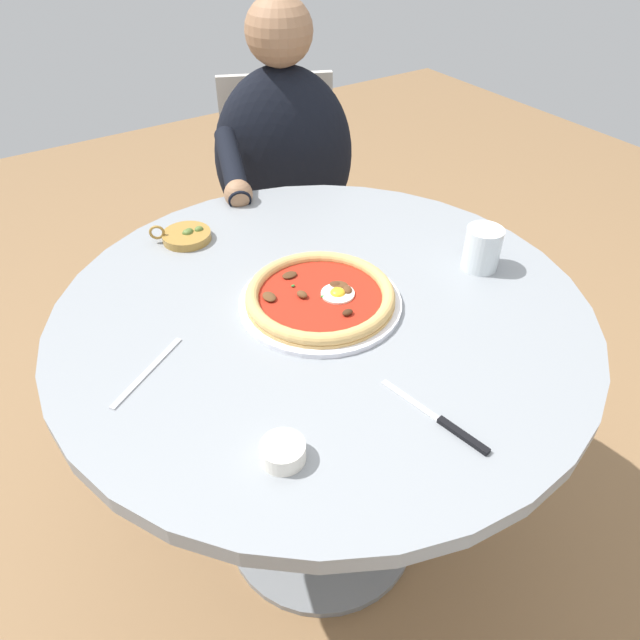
% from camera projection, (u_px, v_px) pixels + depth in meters
% --- Properties ---
extents(ground_plane, '(6.00, 6.00, 0.02)m').
position_uv_depth(ground_plane, '(322.00, 527.00, 1.58)').
color(ground_plane, olive).
extents(dining_table, '(1.02, 1.02, 0.74)m').
position_uv_depth(dining_table, '(322.00, 367.00, 1.21)').
color(dining_table, gray).
rests_on(dining_table, ground).
extents(pizza_on_plate, '(0.31, 0.31, 0.03)m').
position_uv_depth(pizza_on_plate, '(322.00, 297.00, 1.11)').
color(pizza_on_plate, white).
rests_on(pizza_on_plate, dining_table).
extents(water_glass, '(0.07, 0.07, 0.09)m').
position_uv_depth(water_glass, '(482.00, 251.00, 1.19)').
color(water_glass, silver).
rests_on(water_glass, dining_table).
extents(steak_knife, '(0.05, 0.20, 0.01)m').
position_uv_depth(steak_knife, '(448.00, 425.00, 0.88)').
color(steak_knife, silver).
rests_on(steak_knife, dining_table).
extents(ramekin_capers, '(0.07, 0.07, 0.03)m').
position_uv_depth(ramekin_capers, '(283.00, 451.00, 0.83)').
color(ramekin_capers, white).
rests_on(ramekin_capers, dining_table).
extents(olive_pan, '(0.13, 0.11, 0.04)m').
position_uv_depth(olive_pan, '(186.00, 236.00, 1.29)').
color(olive_pan, olive).
rests_on(olive_pan, dining_table).
extents(fork_utensil, '(0.16, 0.11, 0.00)m').
position_uv_depth(fork_utensil, '(148.00, 372.00, 0.97)').
color(fork_utensil, '#BCBCC1').
rests_on(fork_utensil, dining_table).
extents(diner_person, '(0.52, 0.46, 1.14)m').
position_uv_depth(diner_person, '(286.00, 219.00, 1.83)').
color(diner_person, '#282833').
rests_on(diner_person, ground).
extents(cafe_chair_diner, '(0.53, 0.53, 0.88)m').
position_uv_depth(cafe_chair_diner, '(282.00, 195.00, 1.94)').
color(cafe_chair_diner, beige).
rests_on(cafe_chair_diner, ground).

